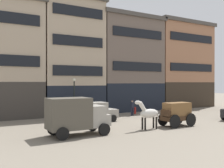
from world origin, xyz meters
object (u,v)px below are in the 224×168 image
(draft_horse, at_px, (148,113))
(pedestrian_officer, at_px, (132,107))
(streetlamp_curbside, at_px, (74,92))
(fire_hydrant_curbside, at_px, (135,110))
(cargo_wagon, at_px, (176,113))
(sedan_light, at_px, (97,112))
(delivery_truck_near, at_px, (77,115))

(draft_horse, distance_m, pedestrian_officer, 8.23)
(streetlamp_curbside, distance_m, fire_hydrant_curbside, 7.76)
(cargo_wagon, relative_size, draft_horse, 1.24)
(sedan_light, distance_m, pedestrian_officer, 5.67)
(delivery_truck_near, distance_m, streetlamp_curbside, 8.96)
(delivery_truck_near, bearing_deg, sedan_light, 50.64)
(draft_horse, bearing_deg, pedestrian_officer, 64.84)
(cargo_wagon, bearing_deg, delivery_truck_near, 176.00)
(delivery_truck_near, height_order, streetlamp_curbside, streetlamp_curbside)
(draft_horse, relative_size, delivery_truck_near, 0.54)
(draft_horse, height_order, pedestrian_officer, draft_horse)
(cargo_wagon, distance_m, streetlamp_curbside, 10.72)
(fire_hydrant_curbside, bearing_deg, draft_horse, -118.56)
(cargo_wagon, height_order, sedan_light, cargo_wagon)
(cargo_wagon, distance_m, sedan_light, 7.20)
(delivery_truck_near, distance_m, sedan_light, 6.24)
(cargo_wagon, bearing_deg, fire_hydrant_curbside, 78.63)
(cargo_wagon, relative_size, sedan_light, 0.77)
(draft_horse, distance_m, delivery_truck_near, 5.77)
(sedan_light, bearing_deg, cargo_wagon, -48.77)
(draft_horse, xyz_separation_m, pedestrian_officer, (3.50, 7.44, -0.29))
(streetlamp_curbside, bearing_deg, pedestrian_officer, -13.65)
(fire_hydrant_curbside, bearing_deg, streetlamp_curbside, 177.23)
(delivery_truck_near, height_order, sedan_light, delivery_truck_near)
(cargo_wagon, distance_m, delivery_truck_near, 8.71)
(cargo_wagon, xyz_separation_m, sedan_light, (-4.74, 5.41, -0.23))
(delivery_truck_near, bearing_deg, streetlamp_curbside, 70.24)
(pedestrian_officer, distance_m, streetlamp_curbside, 6.63)
(delivery_truck_near, relative_size, sedan_light, 1.16)
(draft_horse, height_order, fire_hydrant_curbside, draft_horse)
(delivery_truck_near, height_order, fire_hydrant_curbside, delivery_truck_near)
(cargo_wagon, bearing_deg, streetlamp_curbside, 122.43)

